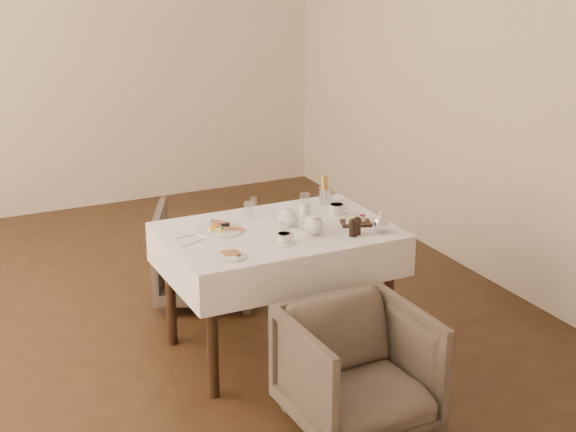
# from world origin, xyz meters

# --- Properties ---
(table) EXTENTS (1.28, 0.88, 0.75)m
(table) POSITION_xyz_m (0.46, -0.68, 0.64)
(table) COLOR black
(table) RESTS_ON ground
(armchair_near) EXTENTS (0.67, 0.69, 0.62)m
(armchair_near) POSITION_xyz_m (0.47, -1.59, 0.31)
(armchair_near) COLOR #4F4439
(armchair_near) RESTS_ON ground
(armchair_far) EXTENTS (0.89, 0.90, 0.63)m
(armchair_far) POSITION_xyz_m (0.36, 0.20, 0.31)
(armchair_far) COLOR #4F4439
(armchair_far) RESTS_ON ground
(breakfast_plate) EXTENTS (0.27, 0.27, 0.03)m
(breakfast_plate) POSITION_xyz_m (0.16, -0.55, 0.76)
(breakfast_plate) COLOR white
(breakfast_plate) RESTS_ON table
(side_plate) EXTENTS (0.18, 0.17, 0.02)m
(side_plate) POSITION_xyz_m (0.05, -0.96, 0.76)
(side_plate) COLOR white
(side_plate) RESTS_ON table
(teapot_centre) EXTENTS (0.19, 0.17, 0.12)m
(teapot_centre) POSITION_xyz_m (0.54, -0.66, 0.82)
(teapot_centre) COLOR white
(teapot_centre) RESTS_ON table
(teapot_front) EXTENTS (0.16, 0.12, 0.12)m
(teapot_front) POSITION_xyz_m (0.60, -0.85, 0.82)
(teapot_front) COLOR white
(teapot_front) RESTS_ON table
(creamer) EXTENTS (0.07, 0.07, 0.07)m
(creamer) POSITION_xyz_m (0.72, -0.51, 0.79)
(creamer) COLOR white
(creamer) RESTS_ON table
(teacup_near) EXTENTS (0.12, 0.12, 0.06)m
(teacup_near) POSITION_xyz_m (0.39, -0.90, 0.78)
(teacup_near) COLOR white
(teacup_near) RESTS_ON table
(teacup_far) EXTENTS (0.14, 0.14, 0.07)m
(teacup_far) POSITION_xyz_m (0.88, -0.61, 0.79)
(teacup_far) COLOR white
(teacup_far) RESTS_ON table
(glass_left) EXTENTS (0.06, 0.06, 0.09)m
(glass_left) POSITION_xyz_m (0.41, -0.39, 0.80)
(glass_left) COLOR silver
(glass_left) RESTS_ON table
(glass_mid) EXTENTS (0.08, 0.08, 0.10)m
(glass_mid) POSITION_xyz_m (0.67, -0.74, 0.81)
(glass_mid) COLOR silver
(glass_mid) RESTS_ON table
(glass_right) EXTENTS (0.07, 0.07, 0.09)m
(glass_right) POSITION_xyz_m (0.78, -0.39, 0.80)
(glass_right) COLOR silver
(glass_right) RESTS_ON table
(condiment_board) EXTENTS (0.20, 0.16, 0.04)m
(condiment_board) POSITION_xyz_m (0.90, -0.80, 0.77)
(condiment_board) COLOR black
(condiment_board) RESTS_ON table
(pepper_mill_left) EXTENTS (0.06, 0.06, 0.10)m
(pepper_mill_left) POSITION_xyz_m (0.79, -0.96, 0.81)
(pepper_mill_left) COLOR black
(pepper_mill_left) RESTS_ON table
(pepper_mill_right) EXTENTS (0.06, 0.06, 0.10)m
(pepper_mill_right) POSITION_xyz_m (0.82, -0.94, 0.81)
(pepper_mill_right) COLOR black
(pepper_mill_right) RESTS_ON table
(silver_pot) EXTENTS (0.13, 0.12, 0.12)m
(silver_pot) POSITION_xyz_m (0.96, -0.97, 0.82)
(silver_pot) COLOR white
(silver_pot) RESTS_ON table
(fries_cup) EXTENTS (0.09, 0.09, 0.18)m
(fries_cup) POSITION_xyz_m (0.93, -0.38, 0.83)
(fries_cup) COLOR silver
(fries_cup) RESTS_ON table
(cutlery_fork) EXTENTS (0.20, 0.03, 0.00)m
(cutlery_fork) POSITION_xyz_m (-0.01, -0.57, 0.76)
(cutlery_fork) COLOR silver
(cutlery_fork) RESTS_ON table
(cutlery_knife) EXTENTS (0.18, 0.10, 0.00)m
(cutlery_knife) POSITION_xyz_m (-0.05, -0.69, 0.76)
(cutlery_knife) COLOR silver
(cutlery_knife) RESTS_ON table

